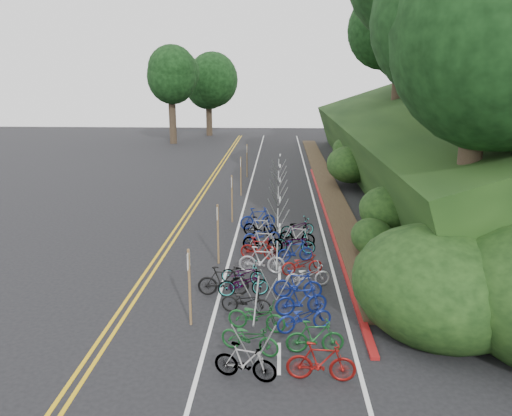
# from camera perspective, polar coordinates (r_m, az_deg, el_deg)

# --- Properties ---
(ground) EXTENTS (120.00, 120.00, 0.00)m
(ground) POSITION_cam_1_polar(r_m,az_deg,el_deg) (16.24, -8.61, -12.62)
(ground) COLOR black
(ground) RESTS_ON ground
(road_markings) EXTENTS (7.47, 80.00, 0.01)m
(road_markings) POSITION_cam_1_polar(r_m,az_deg,el_deg) (25.43, -2.85, -2.16)
(road_markings) COLOR gold
(road_markings) RESTS_ON ground
(red_curb) EXTENTS (0.25, 28.00, 0.10)m
(red_curb) POSITION_cam_1_polar(r_m,az_deg,el_deg) (27.26, 8.21, -1.03)
(red_curb) COLOR maroon
(red_curb) RESTS_ON ground
(embankment) EXTENTS (14.30, 48.14, 9.11)m
(embankment) POSITION_cam_1_polar(r_m,az_deg,el_deg) (34.93, 19.29, 6.02)
(embankment) COLOR black
(embankment) RESTS_ON ground
(tree_cluster) EXTENTS (32.33, 53.94, 18.17)m
(tree_cluster) POSITION_cam_1_polar(r_m,az_deg,el_deg) (36.96, 14.08, 20.52)
(tree_cluster) COLOR #2D2319
(tree_cluster) RESTS_ON ground
(bike_rack_front) EXTENTS (1.19, 3.26, 1.27)m
(bike_rack_front) POSITION_cam_1_polar(r_m,az_deg,el_deg) (14.71, 0.05, -11.45)
(bike_rack_front) COLOR #9D9FA1
(bike_rack_front) RESTS_ON ground
(bike_racks_rest) EXTENTS (1.14, 23.00, 1.17)m
(bike_racks_rest) POSITION_cam_1_polar(r_m,az_deg,el_deg) (27.89, 2.55, 1.19)
(bike_racks_rest) COLOR #9D9FA1
(bike_racks_rest) RESTS_ON ground
(signpost_near) EXTENTS (0.08, 0.40, 2.47)m
(signpost_near) POSITION_cam_1_polar(r_m,az_deg,el_deg) (15.37, -7.62, -8.39)
(signpost_near) COLOR brown
(signpost_near) RESTS_ON ground
(signposts_rest) EXTENTS (0.08, 18.40, 2.50)m
(signposts_rest) POSITION_cam_1_polar(r_m,az_deg,el_deg) (28.84, -2.21, 2.82)
(signposts_rest) COLOR brown
(signposts_rest) RESTS_ON ground
(bike_front) EXTENTS (0.57, 1.81, 1.08)m
(bike_front) POSITION_cam_1_polar(r_m,az_deg,el_deg) (17.58, -3.76, -8.31)
(bike_front) COLOR black
(bike_front) RESTS_ON ground
(bike_valet) EXTENTS (3.28, 14.68, 1.10)m
(bike_valet) POSITION_cam_1_polar(r_m,az_deg,el_deg) (18.67, 2.35, -7.05)
(bike_valet) COLOR slate
(bike_valet) RESTS_ON ground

